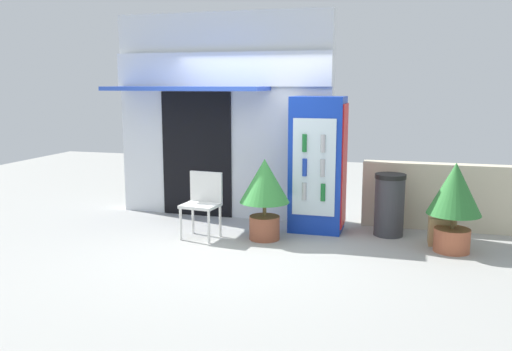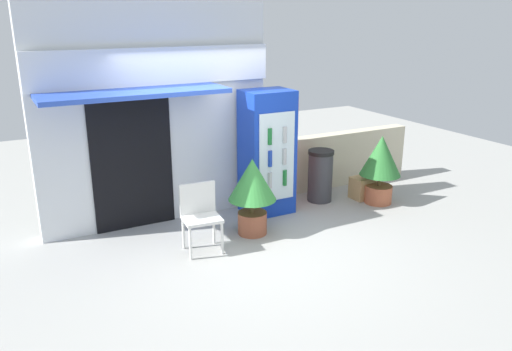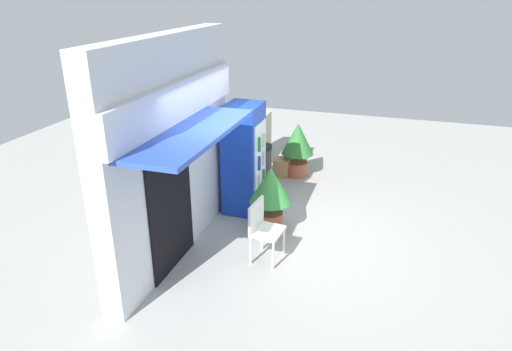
{
  "view_description": "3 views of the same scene",
  "coord_description": "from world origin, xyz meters",
  "px_view_note": "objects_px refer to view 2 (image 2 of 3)",
  "views": [
    {
      "loc": [
        2.15,
        -6.43,
        2.07
      ],
      "look_at": [
        0.17,
        0.54,
        0.84
      ],
      "focal_mm": 37.68,
      "sensor_mm": 36.0,
      "label": 1
    },
    {
      "loc": [
        -2.76,
        -5.56,
        3.0
      ],
      "look_at": [
        0.45,
        0.45,
        0.82
      ],
      "focal_mm": 35.93,
      "sensor_mm": 36.0,
      "label": 2
    },
    {
      "loc": [
        -5.93,
        -1.42,
        3.7
      ],
      "look_at": [
        0.54,
        0.66,
        0.84
      ],
      "focal_mm": 31.81,
      "sensor_mm": 36.0,
      "label": 3
    }
  ],
  "objects_px": {
    "drink_cooler": "(268,153)",
    "plastic_chair": "(200,212)",
    "cardboard_box": "(362,188)",
    "potted_plant_near_shop": "(252,187)",
    "trash_bin": "(320,176)",
    "potted_plant_curbside": "(381,162)"
  },
  "relations": [
    {
      "from": "drink_cooler",
      "to": "potted_plant_curbside",
      "type": "relative_size",
      "value": 1.69
    },
    {
      "from": "drink_cooler",
      "to": "trash_bin",
      "type": "relative_size",
      "value": 2.21
    },
    {
      "from": "drink_cooler",
      "to": "trash_bin",
      "type": "bearing_deg",
      "value": 0.2
    },
    {
      "from": "trash_bin",
      "to": "plastic_chair",
      "type": "bearing_deg",
      "value": -162.32
    },
    {
      "from": "drink_cooler",
      "to": "cardboard_box",
      "type": "relative_size",
      "value": 5.2
    },
    {
      "from": "potted_plant_near_shop",
      "to": "potted_plant_curbside",
      "type": "xyz_separation_m",
      "value": [
        2.4,
        0.11,
        -0.0
      ]
    },
    {
      "from": "potted_plant_curbside",
      "to": "cardboard_box",
      "type": "bearing_deg",
      "value": 110.11
    },
    {
      "from": "trash_bin",
      "to": "potted_plant_curbside",
      "type": "bearing_deg",
      "value": -34.41
    },
    {
      "from": "plastic_chair",
      "to": "potted_plant_near_shop",
      "type": "relative_size",
      "value": 0.81
    },
    {
      "from": "cardboard_box",
      "to": "drink_cooler",
      "type": "bearing_deg",
      "value": 171.61
    },
    {
      "from": "drink_cooler",
      "to": "potted_plant_near_shop",
      "type": "xyz_separation_m",
      "value": [
        -0.61,
        -0.65,
        -0.26
      ]
    },
    {
      "from": "drink_cooler",
      "to": "cardboard_box",
      "type": "bearing_deg",
      "value": -8.39
    },
    {
      "from": "potted_plant_near_shop",
      "to": "trash_bin",
      "type": "distance_m",
      "value": 1.75
    },
    {
      "from": "trash_bin",
      "to": "cardboard_box",
      "type": "relative_size",
      "value": 2.35
    },
    {
      "from": "drink_cooler",
      "to": "plastic_chair",
      "type": "xyz_separation_m",
      "value": [
        -1.44,
        -0.77,
        -0.43
      ]
    },
    {
      "from": "potted_plant_near_shop",
      "to": "trash_bin",
      "type": "bearing_deg",
      "value": 22.12
    },
    {
      "from": "trash_bin",
      "to": "cardboard_box",
      "type": "bearing_deg",
      "value": -20.22
    },
    {
      "from": "potted_plant_near_shop",
      "to": "cardboard_box",
      "type": "distance_m",
      "value": 2.38
    },
    {
      "from": "potted_plant_curbside",
      "to": "trash_bin",
      "type": "bearing_deg",
      "value": 145.59
    },
    {
      "from": "drink_cooler",
      "to": "potted_plant_near_shop",
      "type": "distance_m",
      "value": 0.93
    },
    {
      "from": "drink_cooler",
      "to": "potted_plant_curbside",
      "type": "distance_m",
      "value": 1.89
    },
    {
      "from": "plastic_chair",
      "to": "trash_bin",
      "type": "height_order",
      "value": "plastic_chair"
    }
  ]
}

